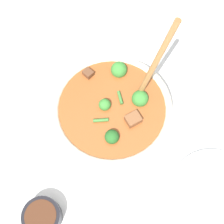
% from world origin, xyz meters
% --- Properties ---
extents(ground_plane, '(4.00, 4.00, 0.00)m').
position_xyz_m(ground_plane, '(0.00, 0.00, 0.00)').
color(ground_plane, silver).
extents(stew_bowl, '(0.26, 0.26, 0.30)m').
position_xyz_m(stew_bowl, '(0.00, 0.00, 0.05)').
color(stew_bowl, beige).
rests_on(stew_bowl, ground_plane).
extents(condiment_bowl, '(0.08, 0.08, 0.04)m').
position_xyz_m(condiment_bowl, '(-0.24, -0.10, 0.02)').
color(condiment_bowl, black).
rests_on(condiment_bowl, ground_plane).
extents(empty_plate, '(0.20, 0.20, 0.02)m').
position_xyz_m(empty_plate, '(0.09, -0.27, 0.01)').
color(empty_plate, white).
rests_on(empty_plate, ground_plane).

